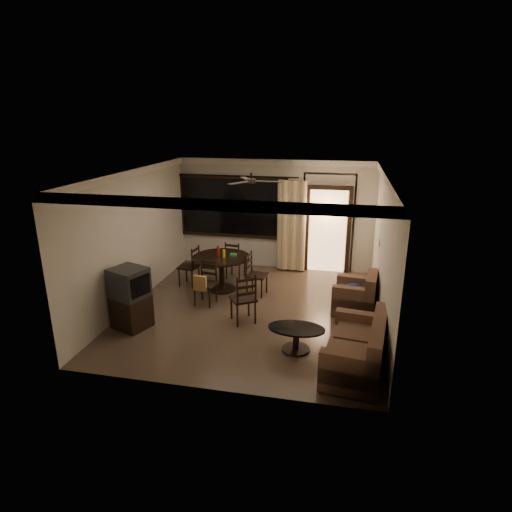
% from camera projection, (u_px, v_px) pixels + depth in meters
% --- Properties ---
extents(ground, '(5.50, 5.50, 0.00)m').
position_uv_depth(ground, '(252.00, 310.00, 8.80)').
color(ground, '#7F6651').
rests_on(ground, ground).
extents(room_shell, '(5.50, 6.70, 5.50)m').
position_uv_depth(room_shell, '(294.00, 207.00, 9.76)').
color(room_shell, beige).
rests_on(room_shell, ground).
extents(dining_table, '(1.28, 1.28, 1.02)m').
position_uv_depth(dining_table, '(222.00, 263.00, 9.67)').
color(dining_table, black).
rests_on(dining_table, ground).
extents(dining_chair_west, '(0.47, 0.47, 0.95)m').
position_uv_depth(dining_chair_west, '(190.00, 273.00, 10.05)').
color(dining_chair_west, black).
rests_on(dining_chair_west, ground).
extents(dining_chair_east, '(0.47, 0.47, 0.95)m').
position_uv_depth(dining_chair_east, '(256.00, 282.00, 9.51)').
color(dining_chair_east, black).
rests_on(dining_chair_east, ground).
extents(dining_chair_south, '(0.47, 0.52, 0.95)m').
position_uv_depth(dining_chair_south, '(205.00, 290.00, 9.01)').
color(dining_chair_south, black).
rests_on(dining_chair_south, ground).
extents(dining_chair_north, '(0.47, 0.47, 0.95)m').
position_uv_depth(dining_chair_north, '(235.00, 267.00, 10.48)').
color(dining_chair_north, black).
rests_on(dining_chair_north, ground).
extents(tv_cabinet, '(0.76, 0.73, 1.17)m').
position_uv_depth(tv_cabinet, '(130.00, 298.00, 7.93)').
color(tv_cabinet, black).
rests_on(tv_cabinet, ground).
extents(sofa, '(1.04, 1.68, 0.85)m').
position_uv_depth(sofa, '(359.00, 351.00, 6.62)').
color(sofa, '#4D2623').
rests_on(sofa, ground).
extents(armchair, '(0.91, 0.91, 0.82)m').
position_uv_depth(armchair, '(357.00, 296.00, 8.63)').
color(armchair, '#4D2623').
rests_on(armchair, ground).
extents(coffee_table, '(0.97, 0.58, 0.42)m').
position_uv_depth(coffee_table, '(296.00, 335.00, 7.22)').
color(coffee_table, black).
rests_on(coffee_table, ground).
extents(side_chair, '(0.62, 0.62, 1.01)m').
position_uv_depth(side_chair, '(243.00, 307.00, 8.23)').
color(side_chair, black).
rests_on(side_chair, ground).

